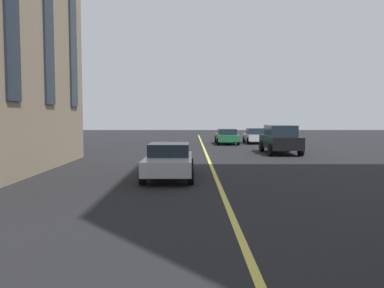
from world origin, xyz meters
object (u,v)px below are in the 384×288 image
car_green_oncoming (227,136)px  car_silver_parked_a (169,160)px  car_silver_mid (255,136)px  car_black_parked_b (280,139)px

car_green_oncoming → car_silver_parked_a: bearing=168.1°
car_silver_parked_a → car_silver_mid: 21.33m
car_green_oncoming → car_silver_mid: size_ratio=1.13×
car_black_parked_b → car_silver_mid: size_ratio=1.21×
car_black_parked_b → car_green_oncoming: bearing=16.8°
car_green_oncoming → car_silver_mid: (0.95, -2.71, -0.00)m
car_black_parked_b → car_silver_mid: (9.96, -0.00, -0.27)m
car_black_parked_b → car_green_oncoming: (9.00, 2.71, -0.27)m
car_silver_parked_a → car_silver_mid: car_silver_mid is taller
car_black_parked_b → car_silver_mid: 9.96m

